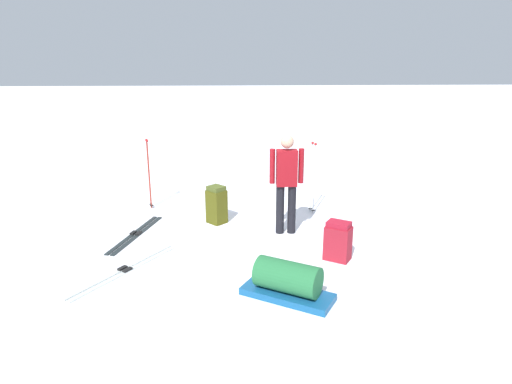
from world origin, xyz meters
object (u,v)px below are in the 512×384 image
Objects in this scene: backpack_large_dark at (217,205)px; ski_pair_near at (136,234)px; backpack_bright at (338,241)px; ski_poles_planted_near at (149,170)px; ski_poles_planted_far at (313,174)px; ski_pair_far at (125,270)px; gear_sled at (288,281)px; skier_standing at (286,179)px.

ski_pair_near is at bearing 110.93° from backpack_large_dark.
backpack_large_dark reaches higher than backpack_bright.
ski_poles_planted_near is 3.20m from ski_poles_planted_far.
ski_poles_planted_near is at bearing 55.62° from backpack_large_dark.
ski_poles_planted_near reaches higher than ski_pair_far.
ski_pair_far is at bearing 94.28° from backpack_bright.
ski_poles_planted_near reaches higher than gear_sled.
ski_poles_planted_far is (1.01, -0.63, -0.19)m from skier_standing.
ski_poles_planted_near is 1.14× the size of gear_sled.
skier_standing is 2.84× the size of backpack_bright.
gear_sled is (-3.19, 0.85, -0.54)m from ski_poles_planted_far.
ski_pair_far is 2.86× the size of backpack_bright.
backpack_bright is (0.23, -3.09, 0.28)m from ski_pair_far.
backpack_bright is 1.39m from gear_sled.
skier_standing is 2.95m from ski_poles_planted_near.
backpack_bright is at bearing -179.35° from ski_poles_planted_far.
ski_poles_planted_far is at bearing -72.83° from ski_pair_near.
ski_pair_far is 1.23× the size of ski_poles_planted_near.
skier_standing reaches higher than ski_poles_planted_far.
ski_poles_planted_far is at bearing 0.65° from backpack_bright.
skier_standing is 2.45× the size of backpack_large_dark.
ski_pair_far is (-1.34, 2.44, -0.94)m from skier_standing.
skier_standing is at bearing -5.87° from gear_sled.
ski_pair_near is (0.03, 2.56, -0.94)m from skier_standing.
backpack_large_dark is (0.52, -1.36, 0.33)m from ski_pair_near.
ski_poles_planted_near reaches higher than backpack_bright.
ski_pair_near is at bearing 107.17° from ski_poles_planted_far.
skier_standing reaches higher than ski_pair_near.
ski_poles_planted_far is 3.35m from gear_sled.
skier_standing is 1.39× the size of gear_sled.
ski_pair_far is 1.24× the size of ski_poles_planted_far.
ski_pair_far is 2.91m from ski_poles_planted_near.
gear_sled is (-2.18, 0.22, -0.73)m from skier_standing.
ski_pair_far is at bearing 127.46° from ski_poles_planted_far.
backpack_large_dark is 0.57× the size of gear_sled.
gear_sled is at bearing -110.80° from ski_pair_far.
ski_poles_planted_near is (1.44, -0.02, 0.76)m from ski_pair_near.
ski_poles_planted_far is (2.35, -3.07, 0.75)m from ski_pair_far.
ski_poles_planted_near is at bearing 51.12° from backpack_bright.
ski_pair_near is at bearing 5.08° from ski_pair_far.
gear_sled is at bearing -147.56° from ski_poles_planted_near.
ski_pair_near and ski_pair_far have the same top height.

